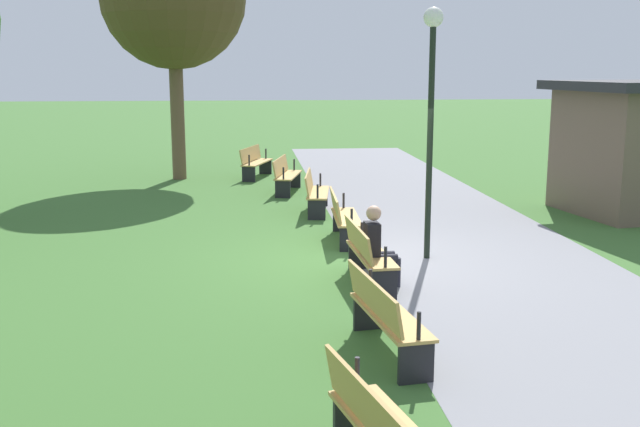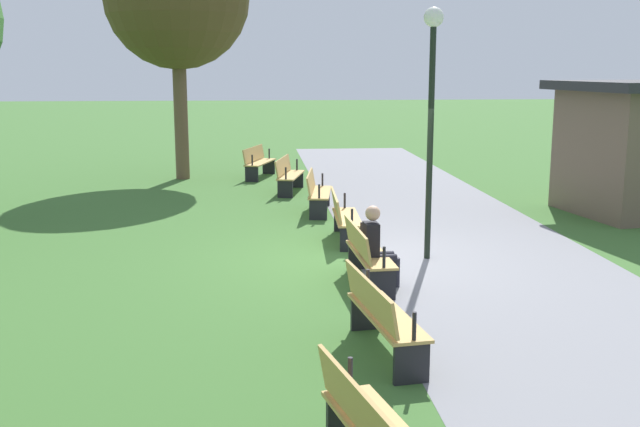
{
  "view_description": "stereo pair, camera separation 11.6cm",
  "coord_description": "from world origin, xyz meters",
  "views": [
    {
      "loc": [
        11.96,
        -1.85,
        3.17
      ],
      "look_at": [
        -0.0,
        -0.65,
        0.8
      ],
      "focal_mm": 41.95,
      "sensor_mm": 36.0,
      "label": 1
    },
    {
      "loc": [
        11.97,
        -1.73,
        3.17
      ],
      "look_at": [
        -0.0,
        -0.65,
        0.8
      ],
      "focal_mm": 41.95,
      "sensor_mm": 36.0,
      "label": 2
    }
  ],
  "objects": [
    {
      "name": "bench_0",
      "position": [
        -9.57,
        -1.59,
        0.47
      ],
      "size": [
        1.81,
        1.0,
        0.89
      ],
      "rotation": [
        0.0,
        0.0,
        -0.32
      ],
      "color": "tan",
      "rests_on": "ground"
    },
    {
      "name": "bench_1",
      "position": [
        -6.89,
        -0.85,
        0.47
      ],
      "size": [
        1.81,
        0.85,
        0.89
      ],
      "rotation": [
        0.0,
        0.0,
        -0.23
      ],
      "color": "tan",
      "rests_on": "ground"
    },
    {
      "name": "path_paving",
      "position": [
        0.0,
        2.04,
        0.0
      ],
      "size": [
        34.19,
        4.19,
        0.01
      ],
      "primitive_type": "cube",
      "color": "gray",
      "rests_on": "ground"
    },
    {
      "name": "bench_3",
      "position": [
        -1.39,
        -0.1,
        0.47
      ],
      "size": [
        1.77,
        0.55,
        0.89
      ],
      "rotation": [
        0.0,
        0.0,
        -0.05
      ],
      "color": "tan",
      "rests_on": "ground"
    },
    {
      "name": "person_seated",
      "position": [
        1.51,
        0.05,
        0.64
      ],
      "size": [
        0.34,
        0.53,
        1.2
      ],
      "rotation": [
        0.0,
        0.0,
        0.05
      ],
      "color": "black",
      "rests_on": "ground"
    },
    {
      "name": "kiosk",
      "position": [
        -3.42,
        6.51,
        1.47
      ],
      "size": [
        3.6,
        3.44,
        2.87
      ],
      "rotation": [
        0.0,
        0.0,
        0.16
      ],
      "color": "brown",
      "rests_on": "ground"
    },
    {
      "name": "lamp_post",
      "position": [
        -0.0,
        1.15,
        2.84
      ],
      "size": [
        0.32,
        0.32,
        4.1
      ],
      "color": "black",
      "rests_on": "ground"
    },
    {
      "name": "bench_4",
      "position": [
        1.39,
        -0.1,
        0.47
      ],
      "size": [
        1.77,
        0.55,
        0.89
      ],
      "rotation": [
        0.0,
        0.0,
        0.05
      ],
      "color": "tan",
      "rests_on": "ground"
    },
    {
      "name": "bench_2",
      "position": [
        -4.16,
        -0.35,
        0.47
      ],
      "size": [
        1.8,
        0.71,
        0.89
      ],
      "rotation": [
        0.0,
        0.0,
        -0.14
      ],
      "color": "tan",
      "rests_on": "ground"
    },
    {
      "name": "ground_plane",
      "position": [
        0.0,
        0.0,
        0.0
      ],
      "size": [
        120.0,
        120.0,
        0.0
      ],
      "primitive_type": "plane",
      "color": "#3D6B2D"
    },
    {
      "name": "bench_5",
      "position": [
        4.16,
        -0.35,
        0.47
      ],
      "size": [
        1.8,
        0.71,
        0.89
      ],
      "rotation": [
        0.0,
        0.0,
        0.14
      ],
      "color": "tan",
      "rests_on": "ground"
    }
  ]
}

